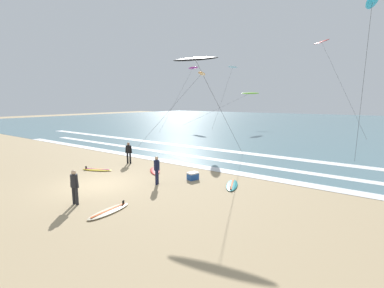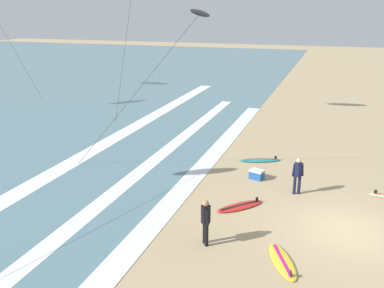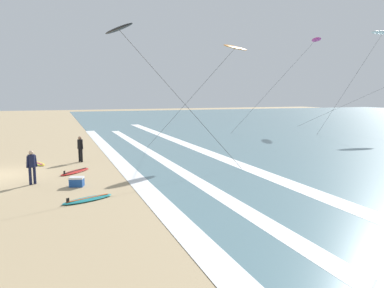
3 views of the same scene
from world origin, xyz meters
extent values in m
plane|color=tan|center=(0.00, 0.00, 0.00)|extent=(160.00, 160.00, 0.00)
cube|color=slate|center=(0.00, 51.28, 0.01)|extent=(140.00, 90.00, 0.01)
cube|color=white|center=(-1.91, 6.68, 0.01)|extent=(39.93, 0.96, 0.01)
cube|color=white|center=(-0.47, 9.34, 0.01)|extent=(40.57, 0.79, 0.01)
cube|color=white|center=(-1.09, 13.19, 0.01)|extent=(55.25, 1.06, 0.01)
cylinder|color=black|center=(-2.58, 4.39, 0.41)|extent=(0.13, 0.13, 0.82)
cylinder|color=black|center=(-2.42, 4.50, 0.41)|extent=(0.13, 0.13, 0.82)
cylinder|color=black|center=(-2.50, 4.44, 1.11)|extent=(0.32, 0.32, 0.58)
cylinder|color=black|center=(-2.65, 4.34, 1.08)|extent=(0.16, 0.15, 0.56)
cylinder|color=black|center=(-2.35, 4.55, 1.08)|extent=(0.16, 0.15, 0.56)
sphere|color=#9E7051|center=(-2.50, 4.44, 1.49)|extent=(0.21, 0.21, 0.21)
cylinder|color=#232328|center=(1.54, -2.37, 0.41)|extent=(0.13, 0.13, 0.82)
cylinder|color=#232328|center=(1.74, -2.34, 0.41)|extent=(0.13, 0.13, 0.82)
cylinder|color=#232328|center=(1.64, -2.35, 1.11)|extent=(0.32, 0.32, 0.58)
cylinder|color=#232328|center=(1.45, -2.38, 1.08)|extent=(0.15, 0.11, 0.56)
cylinder|color=#232328|center=(1.82, -2.32, 1.08)|extent=(0.15, 0.11, 0.56)
sphere|color=#DBB28E|center=(1.64, -2.35, 1.49)|extent=(0.21, 0.21, 0.21)
cylinder|color=#141938|center=(2.57, 2.06, 0.41)|extent=(0.13, 0.13, 0.82)
cylinder|color=#141938|center=(2.65, 1.87, 0.41)|extent=(0.13, 0.13, 0.82)
cylinder|color=#141938|center=(2.61, 1.96, 1.11)|extent=(0.32, 0.32, 0.58)
cylinder|color=#141938|center=(2.54, 2.14, 1.08)|extent=(0.14, 0.16, 0.56)
cylinder|color=#141938|center=(2.69, 1.79, 1.08)|extent=(0.14, 0.16, 0.56)
sphere|color=#DBB28E|center=(2.61, 1.96, 1.49)|extent=(0.21, 0.21, 0.21)
ellipsoid|color=teal|center=(6.18, 4.14, 0.04)|extent=(1.35, 2.17, 0.09)
cube|color=#D84C19|center=(6.18, 4.14, 0.09)|extent=(0.77, 1.69, 0.01)
cube|color=black|center=(6.49, 3.38, 0.17)|extent=(0.06, 0.12, 0.16)
ellipsoid|color=yellow|center=(-2.76, 1.88, 0.04)|extent=(2.16, 1.41, 0.09)
cube|color=#BF198C|center=(-2.76, 1.88, 0.09)|extent=(1.67, 0.82, 0.01)
cube|color=black|center=(-3.51, 1.54, 0.17)|extent=(0.12, 0.06, 0.16)
ellipsoid|color=beige|center=(3.56, -2.03, 0.04)|extent=(0.71, 2.13, 0.09)
cube|color=#D84C19|center=(3.56, -2.03, 0.09)|extent=(0.20, 1.79, 0.01)
cube|color=black|center=(3.51, -1.21, 0.17)|extent=(0.02, 0.12, 0.16)
ellipsoid|color=red|center=(0.59, 3.95, 0.04)|extent=(1.94, 1.87, 0.09)
cube|color=black|center=(0.59, 3.95, 0.09)|extent=(1.37, 1.29, 0.01)
cube|color=black|center=(1.19, 3.39, 0.17)|extent=(0.10, 0.09, 0.16)
ellipsoid|color=white|center=(-10.87, 37.64, 10.93)|extent=(1.06, 3.26, 0.43)
cylinder|color=#333333|center=(-10.24, 32.91, 5.46)|extent=(1.28, 9.47, 10.94)
ellipsoid|color=#CC2384|center=(-17.20, 33.71, 10.82)|extent=(3.24, 1.99, 0.43)
cylinder|color=#333333|center=(-15.72, 27.20, 5.41)|extent=(2.99, 13.04, 10.84)
ellipsoid|color=#23A8C6|center=(11.40, 13.15, 11.00)|extent=(1.08, 3.26, 0.43)
cylinder|color=#333333|center=(11.29, 14.17, 5.50)|extent=(0.23, 2.06, 11.01)
ellipsoid|color=black|center=(2.27, 6.18, 7.33)|extent=(3.29, 1.40, 0.43)
cylinder|color=#333333|center=(2.57, 9.49, 3.67)|extent=(0.61, 6.64, 7.35)
ellipsoid|color=red|center=(5.00, 32.50, 12.60)|extent=(2.82, 2.80, 0.43)
cylinder|color=#333333|center=(8.20, 31.13, 6.30)|extent=(6.43, 2.77, 12.61)
ellipsoid|color=#70C628|center=(-7.36, 37.93, 6.04)|extent=(3.28, 1.70, 0.43)
cylinder|color=#333333|center=(-13.05, 35.26, 3.02)|extent=(11.38, 5.37, 6.06)
ellipsoid|color=orange|center=(-3.29, 15.46, 7.48)|extent=(2.41, 3.10, 0.43)
cylinder|color=#333333|center=(-5.33, 12.66, 3.74)|extent=(4.10, 5.62, 7.49)
cube|color=#1E4C9E|center=(3.74, 3.87, 0.18)|extent=(0.60, 0.71, 0.36)
cube|color=silver|center=(3.74, 3.87, 0.40)|extent=(0.61, 0.72, 0.08)
camera|label=1|loc=(12.53, -8.64, 4.61)|focal=24.89mm
camera|label=2|loc=(-14.48, 0.88, 7.51)|focal=39.77mm
camera|label=3|loc=(20.76, 3.09, 4.18)|focal=34.15mm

